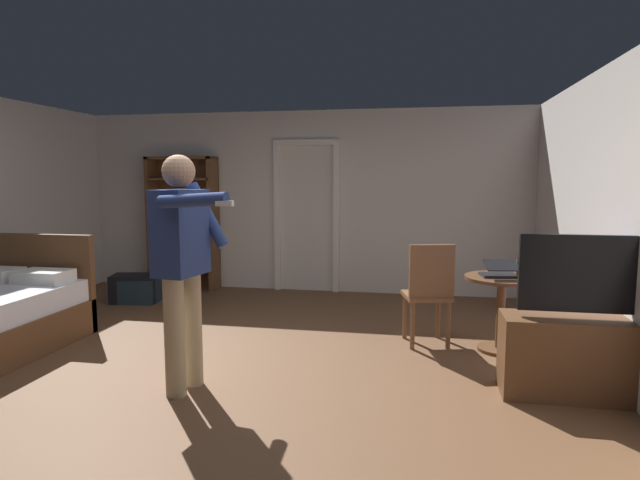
% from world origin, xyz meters
% --- Properties ---
extents(ground_plane, '(7.26, 7.26, 0.00)m').
position_xyz_m(ground_plane, '(0.00, 0.00, 0.00)').
color(ground_plane, brown).
extents(wall_back, '(6.53, 0.12, 2.53)m').
position_xyz_m(wall_back, '(0.00, 3.36, 1.27)').
color(wall_back, silver).
rests_on(wall_back, ground_plane).
extents(doorway_frame, '(0.93, 0.08, 2.13)m').
position_xyz_m(doorway_frame, '(0.09, 3.28, 1.22)').
color(doorway_frame, white).
rests_on(doorway_frame, ground_plane).
extents(bookshelf, '(0.99, 0.32, 1.90)m').
position_xyz_m(bookshelf, '(-1.70, 3.14, 1.03)').
color(bookshelf, brown).
rests_on(bookshelf, ground_plane).
extents(tv_flatscreen, '(1.15, 0.40, 1.20)m').
position_xyz_m(tv_flatscreen, '(2.85, 0.04, 0.36)').
color(tv_flatscreen, brown).
rests_on(tv_flatscreen, ground_plane).
extents(side_table, '(0.67, 0.67, 0.70)m').
position_xyz_m(side_table, '(2.41, 1.03, 0.47)').
color(side_table, brown).
rests_on(side_table, ground_plane).
extents(laptop, '(0.37, 0.37, 0.16)m').
position_xyz_m(laptop, '(2.38, 0.99, 0.75)').
color(laptop, black).
rests_on(laptop, side_table).
extents(bottle_on_table, '(0.06, 0.06, 0.24)m').
position_xyz_m(bottle_on_table, '(2.55, 0.95, 0.80)').
color(bottle_on_table, '#3B3D28').
rests_on(bottle_on_table, side_table).
extents(wooden_chair, '(0.51, 0.51, 0.99)m').
position_xyz_m(wooden_chair, '(1.75, 1.04, 0.54)').
color(wooden_chair, brown).
rests_on(wooden_chair, ground_plane).
extents(person_blue_shirt, '(0.69, 0.64, 1.77)m').
position_xyz_m(person_blue_shirt, '(-0.06, -0.37, 1.03)').
color(person_blue_shirt, tan).
rests_on(person_blue_shirt, ground_plane).
extents(suitcase_dark, '(0.64, 0.48, 0.36)m').
position_xyz_m(suitcase_dark, '(-1.96, 2.19, 0.18)').
color(suitcase_dark, black).
rests_on(suitcase_dark, ground_plane).
extents(suitcase_small, '(0.56, 0.42, 0.31)m').
position_xyz_m(suitcase_small, '(-1.92, 2.18, 0.15)').
color(suitcase_small, '#1E2D38').
rests_on(suitcase_small, ground_plane).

